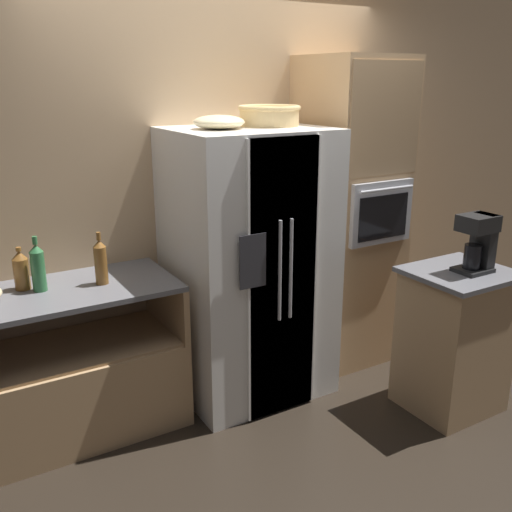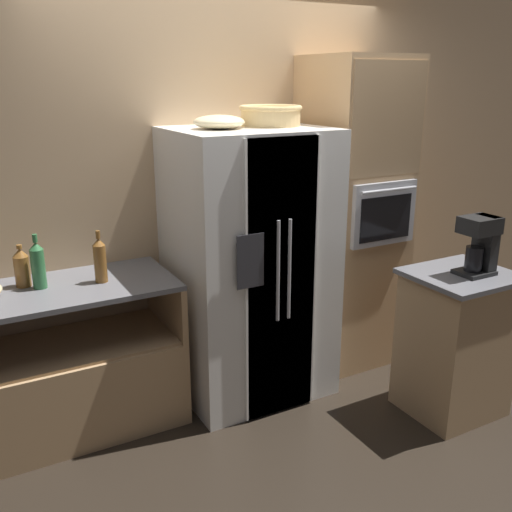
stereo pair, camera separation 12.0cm
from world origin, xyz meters
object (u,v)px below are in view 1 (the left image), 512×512
Objects in this scene: fruit_bowl at (219,122)px; coffee_maker at (479,240)px; wicker_basket at (269,115)px; wall_oven at (349,214)px; bottle_short at (101,262)px; bottle_wide at (38,267)px; refrigerator at (249,265)px; bottle_tall at (21,270)px.

fruit_bowl is 1.67m from coffee_maker.
wall_oven is at bearing 0.97° from wicker_basket.
fruit_bowl is 1.05m from bottle_short.
bottle_wide is at bearing 177.48° from wicker_basket.
coffee_maker is at bearing -37.30° from fruit_bowl.
bottle_short is (-0.74, 0.04, -0.74)m from fruit_bowl.
coffee_maker is at bearing -41.37° from refrigerator.
bottle_wide is at bearing 174.17° from refrigerator.
wall_oven is 1.80m from bottle_short.
refrigerator is 0.95m from bottle_short.
wicker_basket reaches higher than bottle_tall.
coffee_maker is (0.16, -0.98, 0.02)m from wall_oven.
wicker_basket is at bearing 131.06° from coffee_maker.
bottle_wide is at bearing 155.63° from coffee_maker.
coffee_maker is (1.96, -0.97, 0.08)m from bottle_short.
wall_oven is 6.97× the size of bottle_wide.
bottle_tall is at bearing 171.08° from fruit_bowl.
bottle_tall is 0.70× the size of coffee_maker.
bottle_tall is at bearing 171.41° from refrigerator.
fruit_bowl is 1.30m from bottle_wide.
refrigerator is 0.95m from wicker_basket.
refrigerator is 5.00× the size of coffee_maker.
bottle_short is 0.33m from bottle_wide.
wall_oven reaches higher than bottle_wide.
wall_oven is 2.12m from bottle_wide.
bottle_wide is (-0.33, 0.06, 0.00)m from bottle_short.
wall_oven reaches higher than fruit_bowl.
wall_oven is 7.14× the size of bottle_short.
fruit_bowl is (-1.06, -0.05, 0.68)m from wall_oven.
bottle_short is (0.40, -0.14, 0.02)m from bottle_tall.
refrigerator reaches higher than coffee_maker.
wicker_basket reaches higher than coffee_maker.
wall_oven is 7.15× the size of fruit_bowl.
wicker_basket is 1.61× the size of bottle_tall.
wall_oven reaches higher than wicker_basket.
bottle_wide reaches higher than bottle_tall.
bottle_wide is (-1.44, 0.06, -0.77)m from wicker_basket.
bottle_tall is (-1.52, 0.14, -0.79)m from wicker_basket.
coffee_maker reaches higher than bottle_tall.
wall_oven reaches higher than bottle_tall.
fruit_bowl is 1.39m from bottle_tall.
refrigerator is 0.80× the size of wall_oven.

